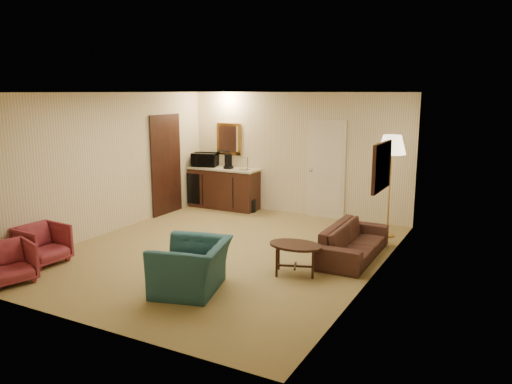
% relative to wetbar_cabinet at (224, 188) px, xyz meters
% --- Properties ---
extents(ground, '(6.00, 6.00, 0.00)m').
position_rel_wetbar_cabinet_xyz_m(ground, '(1.65, -2.72, -0.46)').
color(ground, '#957F4C').
rests_on(ground, ground).
extents(room_walls, '(5.02, 6.01, 2.61)m').
position_rel_wetbar_cabinet_xyz_m(room_walls, '(1.55, -1.95, 1.26)').
color(room_walls, beige).
rests_on(room_walls, ground).
extents(wetbar_cabinet, '(1.64, 0.58, 0.92)m').
position_rel_wetbar_cabinet_xyz_m(wetbar_cabinet, '(0.00, 0.00, 0.00)').
color(wetbar_cabinet, '#371711').
rests_on(wetbar_cabinet, ground).
extents(sofa, '(0.55, 1.82, 0.71)m').
position_rel_wetbar_cabinet_xyz_m(sofa, '(3.65, -2.00, -0.11)').
color(sofa, black).
rests_on(sofa, ground).
extents(teal_armchair, '(0.92, 1.17, 0.90)m').
position_rel_wetbar_cabinet_xyz_m(teal_armchair, '(2.15, -4.32, -0.01)').
color(teal_armchair, '#1F464F').
rests_on(teal_armchair, ground).
extents(rose_chair_near, '(0.66, 0.69, 0.67)m').
position_rel_wetbar_cabinet_xyz_m(rose_chair_near, '(-0.50, -4.52, -0.12)').
color(rose_chair_near, maroon).
rests_on(rose_chair_near, ground).
extents(rose_chair_far, '(0.73, 0.76, 0.63)m').
position_rel_wetbar_cabinet_xyz_m(rose_chair_far, '(-0.25, -5.28, -0.15)').
color(rose_chair_far, maroon).
rests_on(rose_chair_far, ground).
extents(coffee_table, '(0.93, 0.77, 0.45)m').
position_rel_wetbar_cabinet_xyz_m(coffee_table, '(3.12, -3.11, -0.23)').
color(coffee_table, black).
rests_on(coffee_table, ground).
extents(floor_lamp, '(0.63, 0.63, 1.87)m').
position_rel_wetbar_cabinet_xyz_m(floor_lamp, '(3.85, -0.55, 0.47)').
color(floor_lamp, '#AF843A').
rests_on(floor_lamp, ground).
extents(waste_bin, '(0.28, 0.28, 0.28)m').
position_rel_wetbar_cabinet_xyz_m(waste_bin, '(0.74, -0.07, -0.32)').
color(waste_bin, black).
rests_on(waste_bin, ground).
extents(microwave, '(0.63, 0.45, 0.39)m').
position_rel_wetbar_cabinet_xyz_m(microwave, '(-0.50, -0.00, 0.65)').
color(microwave, black).
rests_on(microwave, wetbar_cabinet).
extents(coffee_maker, '(0.21, 0.21, 0.32)m').
position_rel_wetbar_cabinet_xyz_m(coffee_maker, '(0.15, -0.04, 0.62)').
color(coffee_maker, black).
rests_on(coffee_maker, wetbar_cabinet).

